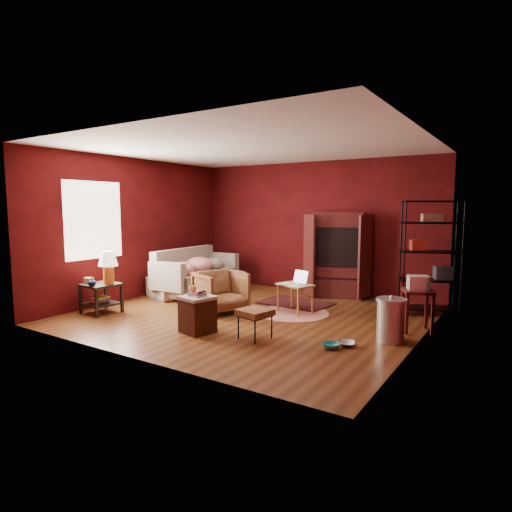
{
  "coord_description": "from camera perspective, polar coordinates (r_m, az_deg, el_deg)",
  "views": [
    {
      "loc": [
        3.95,
        -5.93,
        1.84
      ],
      "look_at": [
        0.0,
        0.2,
        1.0
      ],
      "focal_mm": 30.0,
      "sensor_mm": 36.0,
      "label": 1
    }
  ],
  "objects": [
    {
      "name": "vase",
      "position": [
        7.7,
        -21.03,
        -3.24
      ],
      "size": [
        0.15,
        0.16,
        0.14
      ],
      "primitive_type": "imported",
      "rotation": [
        0.0,
        0.0,
        0.1
      ],
      "color": "#0B1439",
      "rests_on": "side_table"
    },
    {
      "name": "wire_shelving",
      "position": [
        7.84,
        22.33,
        0.45
      ],
      "size": [
        1.04,
        0.76,
        1.95
      ],
      "rotation": [
        0.0,
        0.0,
        0.41
      ],
      "color": "black",
      "rests_on": "ground"
    },
    {
      "name": "small_stand",
      "position": [
        6.75,
        20.78,
        -4.25
      ],
      "size": [
        0.55,
        0.55,
        0.83
      ],
      "rotation": [
        0.0,
        0.0,
        0.43
      ],
      "color": "#501717",
      "rests_on": "ground"
    },
    {
      "name": "trash_can",
      "position": [
        6.2,
        17.53,
        -8.1
      ],
      "size": [
        0.45,
        0.45,
        0.65
      ],
      "rotation": [
        0.0,
        0.0,
        0.1
      ],
      "color": "silver",
      "rests_on": "ground"
    },
    {
      "name": "rug_round",
      "position": [
        7.52,
        4.95,
        -7.58
      ],
      "size": [
        1.41,
        1.41,
        0.01
      ],
      "rotation": [
        0.0,
        0.0,
        -0.14
      ],
      "color": "beige",
      "rests_on": "ground"
    },
    {
      "name": "footstool",
      "position": [
        6.0,
        -0.13,
        -7.65
      ],
      "size": [
        0.49,
        0.49,
        0.42
      ],
      "rotation": [
        0.0,
        0.0,
        -0.21
      ],
      "color": "black",
      "rests_on": "ground"
    },
    {
      "name": "pet_bowl_turquoise",
      "position": [
        5.76,
        10.01,
        -10.98
      ],
      "size": [
        0.23,
        0.07,
        0.23
      ],
      "primitive_type": "imported",
      "rotation": [
        0.0,
        0.0,
        -0.0
      ],
      "color": "#25A7AF",
      "rests_on": "ground"
    },
    {
      "name": "pet_bowl_steel",
      "position": [
        5.89,
        11.99,
        -10.55
      ],
      "size": [
        0.25,
        0.12,
        0.24
      ],
      "primitive_type": "imported",
      "rotation": [
        0.0,
        0.0,
        0.25
      ],
      "color": "#AFB2B6",
      "rests_on": "ground"
    },
    {
      "name": "hamper",
      "position": [
        6.39,
        -7.8,
        -7.6
      ],
      "size": [
        0.53,
        0.53,
        0.62
      ],
      "rotation": [
        0.0,
        0.0,
        -0.23
      ],
      "color": "#3E1D0E",
      "rests_on": "ground"
    },
    {
      "name": "mug",
      "position": [
        6.32,
        -8.4,
        -4.27
      ],
      "size": [
        0.13,
        0.11,
        0.11
      ],
      "primitive_type": "imported",
      "rotation": [
        0.0,
        0.0,
        -0.21
      ],
      "color": "#F8E479",
      "rests_on": "hamper"
    },
    {
      "name": "room",
      "position": [
        7.15,
        -1.2,
        3.06
      ],
      "size": [
        5.54,
        5.04,
        2.84
      ],
      "color": "brown",
      "rests_on": "ground"
    },
    {
      "name": "sofa_cushions",
      "position": [
        9.2,
        -8.19,
        -2.32
      ],
      "size": [
        0.98,
        2.14,
        0.88
      ],
      "rotation": [
        0.0,
        0.0,
        0.07
      ],
      "color": "gray",
      "rests_on": "sofa"
    },
    {
      "name": "side_table",
      "position": [
        7.84,
        -19.53,
        -2.54
      ],
      "size": [
        0.59,
        0.59,
        1.08
      ],
      "rotation": [
        0.0,
        0.0,
        -0.08
      ],
      "color": "black",
      "rests_on": "ground"
    },
    {
      "name": "rug_oriental",
      "position": [
        8.24,
        5.27,
        -6.24
      ],
      "size": [
        1.37,
        0.97,
        0.01
      ],
      "rotation": [
        0.0,
        0.0,
        -0.08
      ],
      "color": "#4D1415",
      "rests_on": "ground"
    },
    {
      "name": "laptop_desk",
      "position": [
        7.48,
        5.28,
        -4.15
      ],
      "size": [
        0.69,
        0.6,
        0.73
      ],
      "rotation": [
        0.0,
        0.0,
        -0.33
      ],
      "color": "tan",
      "rests_on": "ground"
    },
    {
      "name": "armchair",
      "position": [
        7.54,
        -4.75,
        -4.5
      ],
      "size": [
        0.96,
        0.99,
        0.79
      ],
      "primitive_type": "imported",
      "rotation": [
        0.0,
        0.0,
        1.16
      ],
      "color": "black",
      "rests_on": "ground"
    },
    {
      "name": "tv_armoire",
      "position": [
        8.87,
        10.79,
        0.38
      ],
      "size": [
        1.29,
        0.98,
        1.73
      ],
      "rotation": [
        0.0,
        0.0,
        0.34
      ],
      "color": "#501717",
      "rests_on": "ground"
    },
    {
      "name": "sofa",
      "position": [
        9.21,
        -7.75,
        -2.5
      ],
      "size": [
        1.19,
        2.12,
        0.8
      ],
      "primitive_type": "imported",
      "rotation": [
        0.0,
        0.0,
        1.26
      ],
      "color": "gray",
      "rests_on": "ground"
    }
  ]
}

